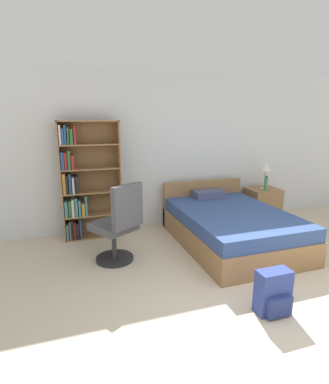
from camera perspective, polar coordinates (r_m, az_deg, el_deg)
The scene contains 9 objects.
ground_plane at distance 3.05m, azimuth 27.39°, elevation -24.45°, with size 14.00×14.00×0.00m, color beige.
wall_back at distance 5.19m, azimuth 2.99°, elevation 8.07°, with size 9.00×0.06×2.60m.
bookshelf at distance 4.68m, azimuth -15.22°, elevation 1.73°, with size 0.88×0.27×1.79m.
bed at distance 4.59m, azimuth 12.20°, elevation -6.24°, with size 1.44×2.08×0.77m.
office_chair at distance 3.84m, azimuth -8.77°, elevation -6.41°, with size 0.68×0.72×1.06m.
nightstand at distance 5.80m, azimuth 18.10°, elevation -2.18°, with size 0.55×0.50×0.58m.
table_lamp at distance 5.64m, azimuth 18.72°, elevation 4.26°, with size 0.21×0.21×0.48m.
water_bottle at distance 5.59m, azimuth 18.78°, elevation 1.52°, with size 0.06×0.06×0.26m.
backpack_blue at distance 3.17m, azimuth 20.05°, elevation -17.62°, with size 0.33×0.22×0.43m.
Camera 1 is at (-1.87, -1.59, 1.81)m, focal length 28.00 mm.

